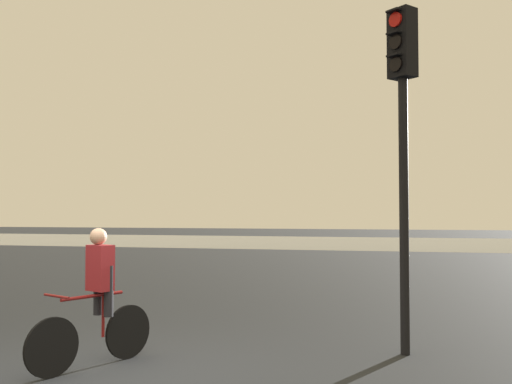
# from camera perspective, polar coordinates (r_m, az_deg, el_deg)

# --- Properties ---
(ground_plane) EXTENTS (120.00, 120.00, 0.00)m
(ground_plane) POSITION_cam_1_polar(r_m,az_deg,el_deg) (6.56, -15.82, -17.93)
(ground_plane) COLOR black
(water_strip) EXTENTS (80.00, 16.00, 0.01)m
(water_strip) POSITION_cam_1_polar(r_m,az_deg,el_deg) (35.85, 9.10, -4.99)
(water_strip) COLOR slate
(water_strip) RESTS_ON ground
(traffic_light_near_right) EXTENTS (0.41, 0.42, 4.44)m
(traffic_light_near_right) POSITION_cam_1_polar(r_m,az_deg,el_deg) (7.66, 14.47, 7.66)
(traffic_light_near_right) COLOR black
(traffic_light_near_right) RESTS_ON ground
(cyclist) EXTENTS (0.78, 1.58, 1.62)m
(cyclist) POSITION_cam_1_polar(r_m,az_deg,el_deg) (7.06, -15.59, -10.01)
(cyclist) COLOR black
(cyclist) RESTS_ON ground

